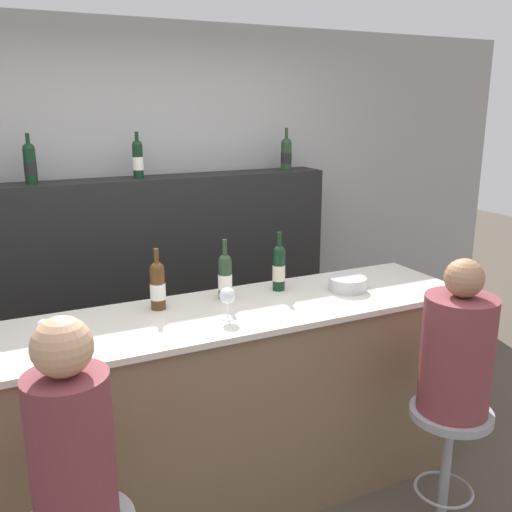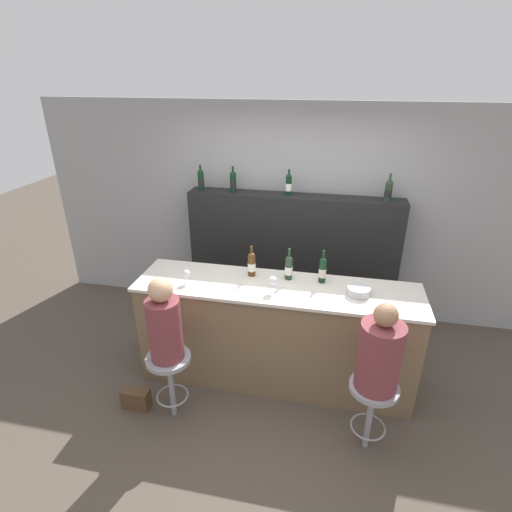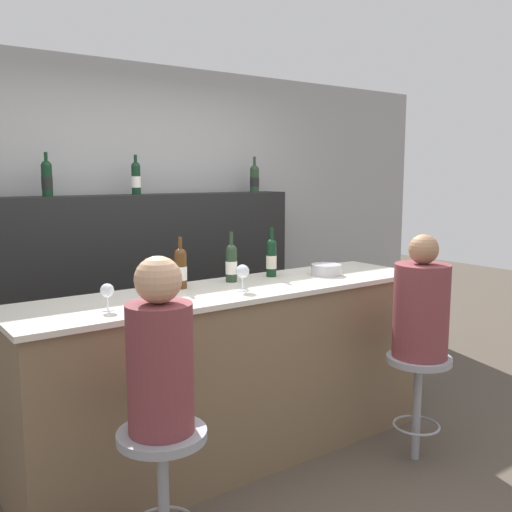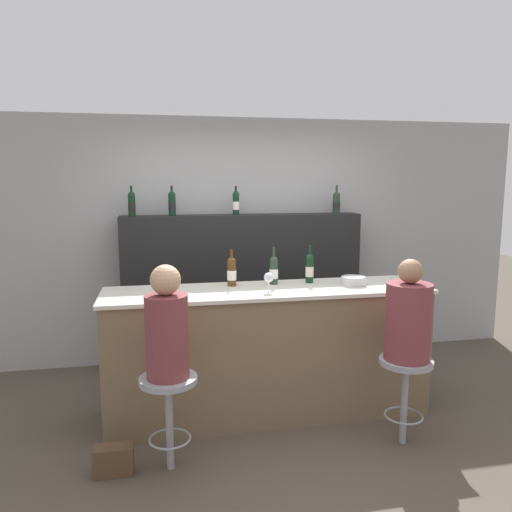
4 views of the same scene
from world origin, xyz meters
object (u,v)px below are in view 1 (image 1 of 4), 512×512
object	(u,v)px
bar_stool_right	(449,435)
metal_bowl	(347,284)
guest_seated_left	(70,436)
wine_glass_1	(227,296)
guest_seated_right	(457,349)
wine_bottle_backbar_3	(286,153)
wine_bottle_backbar_1	(30,163)
wine_bottle_counter_0	(158,285)
wine_bottle_backbar_2	(138,159)
wine_bottle_counter_2	(279,267)
wine_bottle_counter_1	(225,276)
wine_glass_0	(44,328)

from	to	relation	value
bar_stool_right	metal_bowl	bearing A→B (deg)	102.85
guest_seated_left	wine_glass_1	bearing A→B (deg)	34.69
guest_seated_left	guest_seated_right	xyz separation A→B (m)	(1.72, 0.00, -0.02)
wine_glass_1	wine_bottle_backbar_3	bearing A→B (deg)	51.86
wine_bottle_backbar_1	guest_seated_right	distance (m)	2.59
wine_bottle_counter_0	wine_bottle_backbar_1	bearing A→B (deg)	113.10
wine_bottle_backbar_2	wine_glass_1	distance (m)	1.43
wine_bottle_counter_0	guest_seated_right	size ratio (longest dim) A/B	0.41
wine_bottle_counter_2	wine_bottle_backbar_3	bearing A→B (deg)	59.47
wine_bottle_counter_2	guest_seated_right	size ratio (longest dim) A/B	0.44
wine_bottle_counter_1	guest_seated_left	size ratio (longest dim) A/B	0.42
metal_bowl	bar_stool_right	distance (m)	0.91
wine_bottle_backbar_2	bar_stool_right	bearing A→B (deg)	-63.05
wine_bottle_counter_2	wine_bottle_counter_1	bearing A→B (deg)	180.00
wine_bottle_counter_0	guest_seated_left	size ratio (longest dim) A/B	0.40
wine_bottle_counter_2	guest_seated_right	bearing A→B (deg)	-59.96
wine_bottle_backbar_1	bar_stool_right	size ratio (longest dim) A/B	0.46
wine_bottle_counter_0	wine_bottle_backbar_3	distance (m)	1.74
wine_bottle_backbar_2	guest_seated_right	world-z (taller)	wine_bottle_backbar_2
wine_bottle_counter_1	metal_bowl	xyz separation A→B (m)	(0.65, -0.17, -0.09)
guest_seated_left	wine_bottle_counter_1	bearing A→B (deg)	42.47
wine_bottle_backbar_2	wine_glass_0	distance (m)	1.62
wine_glass_1	guest_seated_left	world-z (taller)	guest_seated_left
wine_bottle_backbar_2	wine_bottle_backbar_1	bearing A→B (deg)	180.00
wine_bottle_counter_0	wine_bottle_counter_2	xyz separation A→B (m)	(0.68, -0.00, 0.01)
wine_bottle_counter_1	wine_bottle_backbar_2	bearing A→B (deg)	98.49
wine_glass_0	guest_seated_left	size ratio (longest dim) A/B	0.18
wine_bottle_counter_1	wine_bottle_backbar_3	size ratio (longest dim) A/B	1.05
wine_glass_1	metal_bowl	xyz separation A→B (m)	(0.75, 0.11, -0.07)
wine_bottle_backbar_2	metal_bowl	world-z (taller)	wine_bottle_backbar_2
metal_bowl	wine_bottle_backbar_2	bearing A→B (deg)	123.50
wine_bottle_counter_0	wine_bottle_backbar_2	bearing A→B (deg)	78.97
guest_seated_left	bar_stool_right	bearing A→B (deg)	0.00
wine_glass_1	wine_bottle_counter_2	bearing A→B (deg)	33.32
wine_bottle_backbar_3	wine_bottle_backbar_1	bearing A→B (deg)	180.00
wine_bottle_backbar_1	wine_bottle_backbar_3	xyz separation A→B (m)	(1.74, -0.00, -0.01)
wine_bottle_counter_1	guest_seated_right	bearing A→B (deg)	-46.29
wine_bottle_counter_1	guest_seated_left	world-z (taller)	guest_seated_left
wine_bottle_backbar_2	metal_bowl	distance (m)	1.58
wine_bottle_counter_1	bar_stool_right	size ratio (longest dim) A/B	0.48
wine_bottle_counter_0	guest_seated_right	xyz separation A→B (m)	(1.16, -0.84, -0.23)
wine_bottle_backbar_3	wine_bottle_counter_1	bearing A→B (deg)	-131.75
guest_seated_left	wine_bottle_backbar_1	bearing A→B (deg)	86.65
wine_bottle_counter_0	guest_seated_left	xyz separation A→B (m)	(-0.56, -0.84, -0.21)
wine_bottle_counter_1	wine_glass_1	size ratio (longest dim) A/B	2.03
wine_bottle_backbar_1	wine_glass_0	bearing A→B (deg)	-94.93
guest_seated_left	wine_bottle_backbar_3	bearing A→B (deg)	45.53
wine_bottle_counter_0	wine_bottle_counter_1	distance (m)	0.36
wine_bottle_backbar_3	guest_seated_left	distance (m)	2.73
wine_bottle_counter_1	bar_stool_right	distance (m)	1.34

